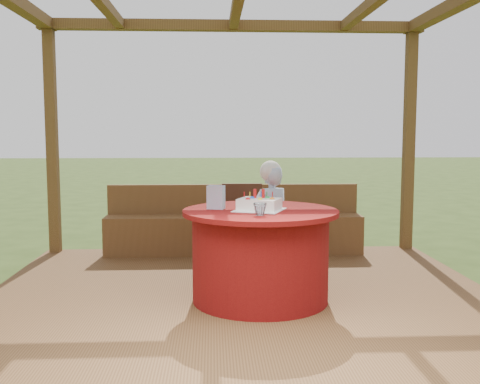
# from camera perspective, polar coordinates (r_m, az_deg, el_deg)

# --- Properties ---
(ground) EXTENTS (60.00, 60.00, 0.00)m
(ground) POSITION_cam_1_polar(r_m,az_deg,el_deg) (5.07, 0.14, -11.61)
(ground) COLOR #2C4416
(ground) RESTS_ON ground
(deck) EXTENTS (4.50, 4.00, 0.12)m
(deck) POSITION_cam_1_polar(r_m,az_deg,el_deg) (5.05, 0.14, -10.96)
(deck) COLOR brown
(deck) RESTS_ON ground
(pergola) EXTENTS (4.50, 4.00, 2.72)m
(pergola) POSITION_cam_1_polar(r_m,az_deg,el_deg) (4.91, 0.15, 16.24)
(pergola) COLOR brown
(pergola) RESTS_ON deck
(bench) EXTENTS (3.00, 0.42, 0.80)m
(bench) POSITION_cam_1_polar(r_m,az_deg,el_deg) (6.65, -0.63, -3.95)
(bench) COLOR brown
(bench) RESTS_ON deck
(table) EXTENTS (1.30, 1.30, 0.78)m
(table) POSITION_cam_1_polar(r_m,az_deg,el_deg) (4.77, 2.07, -6.37)
(table) COLOR maroon
(table) RESTS_ON deck
(chair) EXTENTS (0.43, 0.43, 0.88)m
(chair) POSITION_cam_1_polar(r_m,az_deg,el_deg) (5.92, 0.25, -3.01)
(chair) COLOR #3E2113
(chair) RESTS_ON deck
(elderly_woman) EXTENTS (0.47, 0.40, 1.15)m
(elderly_woman) POSITION_cam_1_polar(r_m,az_deg,el_deg) (5.49, 3.10, -2.65)
(elderly_woman) COLOR #94B5DC
(elderly_woman) RESTS_ON deck
(birthday_cake) EXTENTS (0.48, 0.48, 0.17)m
(birthday_cake) POSITION_cam_1_polar(r_m,az_deg,el_deg) (4.65, 1.99, -1.24)
(birthday_cake) COLOR white
(birthday_cake) RESTS_ON table
(gift_bag) EXTENTS (0.16, 0.13, 0.20)m
(gift_bag) POSITION_cam_1_polar(r_m,az_deg,el_deg) (4.74, -2.46, -0.54)
(gift_bag) COLOR #CC84B4
(gift_bag) RESTS_ON table
(drinking_glass) EXTENTS (0.13, 0.13, 0.10)m
(drinking_glass) POSITION_cam_1_polar(r_m,az_deg,el_deg) (4.37, 2.04, -1.75)
(drinking_glass) COLOR white
(drinking_glass) RESTS_ON table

